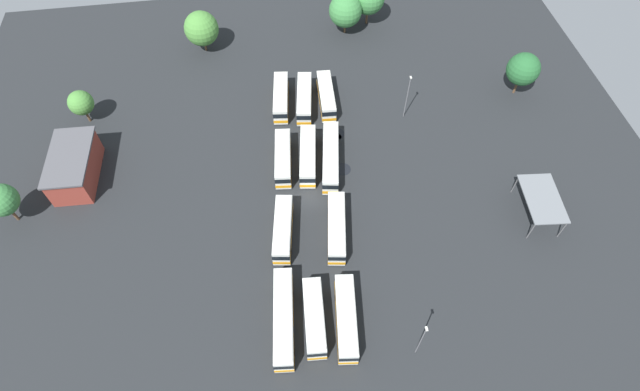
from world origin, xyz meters
TOP-DOWN VIEW (x-y plane):
  - ground_plane at (0.00, 0.00)m, footprint 120.91×120.91m
  - bus_row0_slot0 at (-21.93, -2.17)m, footprint 11.80×3.96m
  - bus_row0_slot1 at (-21.23, 2.08)m, footprint 10.67×3.31m
  - bus_row0_slot2 at (-20.75, 6.20)m, footprint 13.76×3.94m
  - bus_row1_slot0 at (-7.53, -3.28)m, footprint 11.59×4.35m
  - bus_row1_slot2 at (-6.61, 4.81)m, footprint 10.90×4.20m
  - bus_row2_slot0 at (6.40, -4.63)m, footprint 13.81×4.81m
  - bus_row2_slot1 at (7.29, -0.88)m, footprint 11.74×4.21m
  - bus_row2_slot2 at (7.36, 3.34)m, footprint 10.85×3.70m
  - bus_row3_slot0 at (21.27, -6.20)m, footprint 10.76×3.11m
  - bus_row3_slot1 at (21.17, -2.08)m, footprint 11.33×4.17m
  - bus_row3_slot2 at (22.06, 2.20)m, footprint 10.99×3.84m
  - depot_building at (9.99, 37.54)m, footprint 12.84×7.12m
  - maintenance_shelter at (-8.37, -35.20)m, footprint 9.85×6.31m
  - lamp_post_far_corner at (-27.19, -10.74)m, footprint 0.56×0.28m
  - lamp_post_by_building at (15.79, -19.88)m, footprint 0.56×0.28m
  - tree_east_edge at (18.93, -42.53)m, footprint 6.06×6.06m
  - tree_south_edge at (42.21, -13.49)m, footprint 6.89×6.89m
  - tree_north_edge at (40.59, 16.07)m, footprint 6.83×6.83m
  - tree_northwest at (2.64, 46.19)m, footprint 5.07×5.07m
  - tree_west_edge at (23.20, 37.52)m, footprint 4.42×4.42m
  - puddle_between_rows at (12.54, -6.90)m, footprint 1.53×1.53m
  - puddle_back_corner at (5.04, -6.57)m, footprint 2.75×2.75m
  - puddle_centre_drain at (13.29, -6.89)m, footprint 2.85×2.85m

SIDE VIEW (x-z plane):
  - ground_plane at x=0.00m, z-range 0.00..0.00m
  - puddle_between_rows at x=12.54m, z-range 0.00..0.01m
  - puddle_back_corner at x=5.04m, z-range 0.00..0.01m
  - puddle_centre_drain at x=13.29m, z-range 0.00..0.01m
  - bus_row0_slot1 at x=-21.23m, z-range 0.10..3.74m
  - bus_row1_slot2 at x=-6.61m, z-range 0.10..3.74m
  - bus_row2_slot2 at x=7.36m, z-range 0.10..3.74m
  - bus_row3_slot0 at x=21.27m, z-range 0.10..3.74m
  - bus_row3_slot2 at x=22.06m, z-range 0.10..3.74m
  - bus_row3_slot1 at x=21.17m, z-range 0.10..3.74m
  - bus_row1_slot0 at x=-7.53m, z-range 0.10..3.74m
  - bus_row2_slot1 at x=7.29m, z-range 0.10..3.74m
  - bus_row0_slot0 at x=-21.93m, z-range 0.10..3.74m
  - bus_row0_slot2 at x=-20.75m, z-range 0.10..3.74m
  - bus_row2_slot0 at x=6.40m, z-range 0.10..3.74m
  - depot_building at x=9.99m, z-range 0.02..5.43m
  - maintenance_shelter at x=-8.37m, z-range 1.90..6.15m
  - tree_west_edge at x=23.20m, z-range 1.12..7.81m
  - lamp_post_far_corner at x=-27.19m, z-range 0.42..9.02m
  - lamp_post_by_building at x=15.79m, z-range 0.42..9.81m
  - tree_north_edge at x=40.59m, z-range 0.90..9.54m
  - tree_northwest at x=2.64m, z-range 1.35..9.15m
  - tree_south_edge at x=42.21m, z-range 0.93..9.68m
  - tree_east_edge at x=18.93m, z-range 1.30..10.00m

